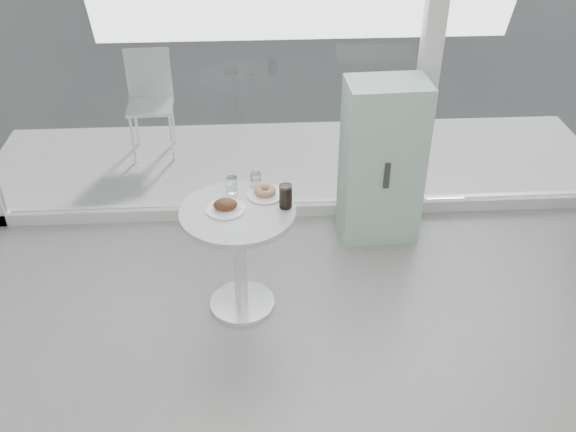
{
  "coord_description": "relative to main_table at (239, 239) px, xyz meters",
  "views": [
    {
      "loc": [
        -0.38,
        -1.39,
        2.94
      ],
      "look_at": [
        -0.2,
        1.7,
        0.85
      ],
      "focal_mm": 40.0,
      "sensor_mm": 36.0,
      "label": 1
    }
  ],
  "objects": [
    {
      "name": "water_tumbler_b",
      "position": [
        0.12,
        0.26,
        0.27
      ],
      "size": [
        0.07,
        0.07,
        0.11
      ],
      "color": "white",
      "rests_on": "main_table"
    },
    {
      "name": "plate_donut",
      "position": [
        0.18,
        0.16,
        0.24
      ],
      "size": [
        0.24,
        0.24,
        0.06
      ],
      "color": "white",
      "rests_on": "main_table"
    },
    {
      "name": "water_tumbler_a",
      "position": [
        -0.03,
        0.21,
        0.27
      ],
      "size": [
        0.07,
        0.07,
        0.11
      ],
      "color": "white",
      "rests_on": "main_table"
    },
    {
      "name": "main_table",
      "position": [
        0.0,
        0.0,
        0.0
      ],
      "size": [
        0.72,
        0.72,
        0.77
      ],
      "color": "white",
      "rests_on": "ground"
    },
    {
      "name": "mint_cabinet",
      "position": [
        1.05,
        0.8,
        0.08
      ],
      "size": [
        0.6,
        0.42,
        1.25
      ],
      "rotation": [
        0.0,
        0.0,
        0.05
      ],
      "color": "#A3D1B9",
      "rests_on": "ground"
    },
    {
      "name": "plate_fritter",
      "position": [
        -0.07,
        0.01,
        0.25
      ],
      "size": [
        0.25,
        0.25,
        0.07
      ],
      "color": "white",
      "rests_on": "main_table"
    },
    {
      "name": "patio_chair",
      "position": [
        -0.82,
        2.22,
        0.03
      ],
      "size": [
        0.43,
        0.43,
        0.94
      ],
      "rotation": [
        0.0,
        0.0,
        0.05
      ],
      "color": "white",
      "rests_on": "patio_deck"
    },
    {
      "name": "room_shell",
      "position": [
        0.5,
        -2.46,
        1.36
      ],
      "size": [
        6.0,
        6.0,
        6.0
      ],
      "color": "silver",
      "rests_on": "ground"
    },
    {
      "name": "storefront",
      "position": [
        0.57,
        1.1,
        1.16
      ],
      "size": [
        5.0,
        0.14,
        3.0
      ],
      "color": "white",
      "rests_on": "ground"
    },
    {
      "name": "patio_deck",
      "position": [
        0.5,
        1.9,
        -0.53
      ],
      "size": [
        5.6,
        1.6,
        0.05
      ],
      "primitive_type": "cube",
      "color": "white",
      "rests_on": "ground"
    },
    {
      "name": "cola_glass",
      "position": [
        0.3,
        0.02,
        0.29
      ],
      "size": [
        0.08,
        0.08,
        0.15
      ],
      "color": "white",
      "rests_on": "main_table"
    }
  ]
}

